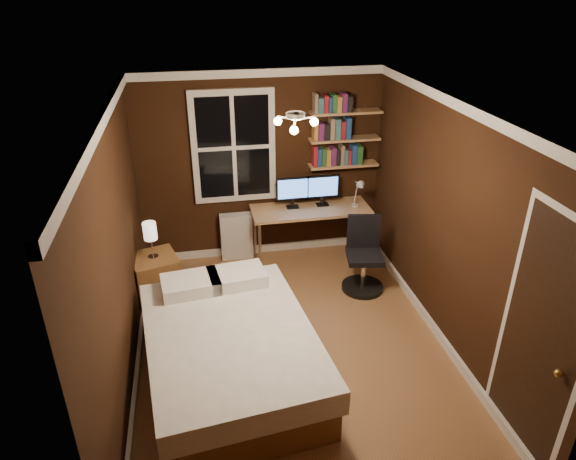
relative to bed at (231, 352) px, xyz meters
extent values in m
plane|color=brown|center=(0.67, 0.35, -0.30)|extent=(4.20, 4.20, 0.00)
cube|color=black|center=(0.67, 2.45, 0.95)|extent=(3.20, 0.04, 2.50)
cube|color=black|center=(-0.93, 0.35, 0.95)|extent=(0.04, 4.20, 2.50)
cube|color=black|center=(2.27, 0.35, 0.95)|extent=(0.04, 4.20, 2.50)
cube|color=white|center=(0.67, 0.35, 2.20)|extent=(3.20, 4.20, 0.02)
cube|color=silver|center=(0.32, 2.41, 1.25)|extent=(1.06, 0.06, 1.46)
sphere|color=gold|center=(2.22, -1.50, 0.70)|extent=(0.06, 0.06, 0.06)
cube|color=tan|center=(1.75, 2.33, 0.95)|extent=(0.92, 0.22, 0.03)
cube|color=tan|center=(1.75, 2.33, 1.30)|extent=(0.92, 0.22, 0.03)
cube|color=tan|center=(1.75, 2.33, 1.65)|extent=(0.92, 0.22, 0.03)
cube|color=brown|center=(0.00, -0.03, -0.14)|extent=(1.65, 2.18, 0.32)
cube|color=silver|center=(0.00, -0.03, 0.14)|extent=(1.74, 2.25, 0.24)
cube|color=white|center=(-0.33, 0.73, 0.34)|extent=(0.63, 0.47, 0.14)
cube|color=white|center=(0.15, 0.78, 0.34)|extent=(0.63, 0.47, 0.14)
cube|color=brown|center=(-0.74, 1.41, 0.01)|extent=(0.62, 0.62, 0.63)
cube|color=beige|center=(0.29, 2.33, 0.02)|extent=(0.43, 0.15, 0.65)
cube|color=tan|center=(1.27, 2.13, 0.42)|extent=(1.56, 0.59, 0.04)
cylinder|color=beige|center=(0.55, 1.88, 0.05)|extent=(0.04, 0.04, 0.70)
cylinder|color=beige|center=(1.99, 1.88, 0.05)|extent=(0.04, 0.04, 0.70)
cylinder|color=beige|center=(0.55, 2.39, 0.05)|extent=(0.04, 0.04, 0.70)
cylinder|color=beige|center=(1.99, 2.39, 0.05)|extent=(0.04, 0.04, 0.70)
cylinder|color=black|center=(1.74, 1.24, -0.28)|extent=(0.51, 0.51, 0.05)
cylinder|color=silver|center=(1.74, 1.24, -0.06)|extent=(0.06, 0.06, 0.38)
cube|color=black|center=(1.74, 1.24, 0.16)|extent=(0.48, 0.48, 0.07)
cube|color=black|center=(1.77, 1.43, 0.41)|extent=(0.40, 0.12, 0.44)
camera|label=1|loc=(-0.18, -3.87, 3.23)|focal=32.00mm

